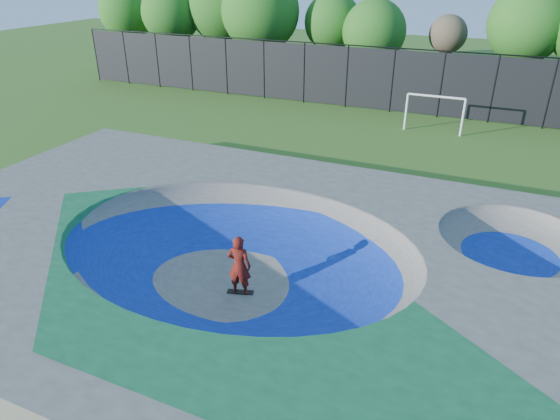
# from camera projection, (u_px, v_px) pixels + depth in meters

# --- Properties ---
(ground) EXTENTS (120.00, 120.00, 0.00)m
(ground) POSITION_uv_depth(u_px,v_px,m) (237.00, 282.00, 15.25)
(ground) COLOR #36601A
(ground) RESTS_ON ground
(skate_deck) EXTENTS (22.00, 14.00, 1.50)m
(skate_deck) POSITION_uv_depth(u_px,v_px,m) (237.00, 261.00, 14.91)
(skate_deck) COLOR gray
(skate_deck) RESTS_ON ground
(skater) EXTENTS (0.76, 0.56, 1.91)m
(skater) POSITION_uv_depth(u_px,v_px,m) (239.00, 266.00, 14.30)
(skater) COLOR #B71E0E
(skater) RESTS_ON ground
(skateboard) EXTENTS (0.81, 0.44, 0.05)m
(skateboard) POSITION_uv_depth(u_px,v_px,m) (240.00, 292.00, 14.71)
(skateboard) COLOR black
(skateboard) RESTS_ON ground
(soccer_goal) EXTENTS (3.23, 0.12, 2.14)m
(soccer_goal) POSITION_uv_depth(u_px,v_px,m) (435.00, 107.00, 27.86)
(soccer_goal) COLOR white
(soccer_goal) RESTS_ON ground
(fence) EXTENTS (48.09, 0.09, 4.04)m
(fence) POSITION_uv_depth(u_px,v_px,m) (393.00, 79.00, 31.52)
(fence) COLOR black
(fence) RESTS_ON ground
(treeline) EXTENTS (53.42, 7.69, 8.64)m
(treeline) POSITION_uv_depth(u_px,v_px,m) (408.00, 20.00, 33.94)
(treeline) COLOR #442C22
(treeline) RESTS_ON ground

